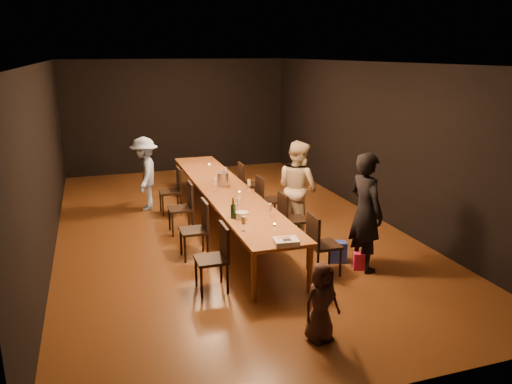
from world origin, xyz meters
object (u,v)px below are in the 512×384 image
object	(u,v)px
chair_left_0	(211,259)
chair_left_2	(180,208)
plate_stack	(242,216)
woman_tan	(298,188)
chair_right_2	(269,200)
chair_right_1	(293,219)
woman_birthday	(366,212)
chair_right_0	(324,244)
chair_right_3	(250,184)
chair_left_3	(170,191)
ice_bucket	(223,179)
table	(226,191)
birthday_cake	(286,242)
man_blue	(145,174)
champagne_bottle	(233,208)
chair_left_1	(194,230)
child	(321,302)

from	to	relation	value
chair_left_0	chair_left_2	world-z (taller)	same
plate_stack	chair_left_0	bearing A→B (deg)	-134.16
woman_tan	chair_right_2	bearing A→B (deg)	2.56
chair_left_0	chair_right_1	bearing A→B (deg)	-54.78
chair_left_2	woman_tan	size ratio (longest dim) A/B	0.55
chair_right_1	woman_birthday	size ratio (longest dim) A/B	0.52
chair_right_0	chair_right_3	xyz separation A→B (m)	(0.00, 3.60, 0.00)
chair_left_2	chair_left_3	bearing A→B (deg)	0.00
woman_birthday	plate_stack	bearing A→B (deg)	59.68
chair_right_2	chair_right_3	distance (m)	1.20
chair_left_0	woman_birthday	size ratio (longest dim) A/B	0.52
woman_birthday	woman_tan	size ratio (longest dim) A/B	1.06
ice_bucket	table	bearing A→B (deg)	-94.67
woman_tan	birthday_cake	xyz separation A→B (m)	(-1.11, -2.23, -0.06)
man_blue	chair_right_3	bearing A→B (deg)	88.92
ice_bucket	chair_right_0	bearing A→B (deg)	-72.96
champagne_bottle	ice_bucket	bearing A→B (deg)	79.93
chair_right_1	chair_left_1	xyz separation A→B (m)	(-1.70, 0.00, 0.00)
chair_right_3	birthday_cake	size ratio (longest dim) A/B	2.65
woman_birthday	champagne_bottle	size ratio (longest dim) A/B	5.48
chair_left_2	birthday_cake	world-z (taller)	chair_left_2
child	table	bearing A→B (deg)	79.71
chair_left_1	chair_left_3	distance (m)	2.40
chair_right_1	chair_right_2	distance (m)	1.20
chair_left_3	child	distance (m)	5.27
chair_right_2	chair_left_2	size ratio (longest dim) A/B	1.00
table	chair_right_0	size ratio (longest dim) A/B	6.45
chair_left_2	chair_left_3	world-z (taller)	same
chair_right_0	man_blue	size ratio (longest dim) A/B	0.61
chair_left_3	champagne_bottle	size ratio (longest dim) A/B	2.83
chair_right_0	child	xyz separation A→B (m)	(-0.81, -1.59, 0.00)
chair_left_1	chair_right_3	bearing A→B (deg)	-35.31
man_blue	woman_tan	bearing A→B (deg)	56.88
birthday_cake	chair_right_0	bearing A→B (deg)	39.36
chair_right_3	ice_bucket	bearing A→B (deg)	-42.36
ice_bucket	woman_birthday	bearing A→B (deg)	-61.59
chair_right_0	birthday_cake	size ratio (longest dim) A/B	2.65
chair_right_2	chair_left_3	xyz separation A→B (m)	(-1.70, 1.20, 0.00)
chair_right_1	birthday_cake	world-z (taller)	chair_right_1
man_blue	champagne_bottle	world-z (taller)	man_blue
table	chair_right_3	world-z (taller)	chair_right_3
woman_tan	man_blue	xyz separation A→B (m)	(-2.44, 2.29, -0.09)
chair_left_1	ice_bucket	distance (m)	1.78
child	woman_tan	bearing A→B (deg)	60.66
chair_right_3	woman_birthday	distance (m)	3.70
chair_right_1	plate_stack	xyz separation A→B (m)	(-1.06, -0.54, 0.34)
chair_left_2	ice_bucket	xyz separation A→B (m)	(0.87, 0.29, 0.40)
man_blue	ice_bucket	xyz separation A→B (m)	(1.31, -1.33, 0.11)
chair_right_2	woman_tan	size ratio (longest dim) A/B	0.55
chair_left_3	chair_left_0	bearing A→B (deg)	-180.00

